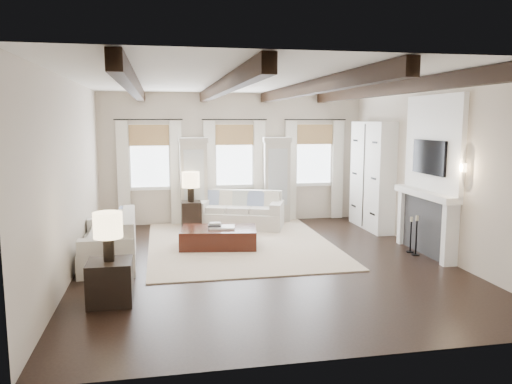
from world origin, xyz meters
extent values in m
plane|color=black|center=(0.00, 0.00, 0.00)|extent=(7.50, 7.50, 0.00)
cube|color=beige|center=(0.00, 3.75, 1.60)|extent=(6.50, 0.04, 3.20)
cube|color=beige|center=(0.00, -3.75, 1.60)|extent=(6.50, 0.04, 3.20)
cube|color=beige|center=(-3.25, 0.00, 1.60)|extent=(0.04, 7.50, 3.20)
cube|color=beige|center=(3.25, 0.00, 1.60)|extent=(0.04, 7.50, 3.20)
cube|color=white|center=(0.00, 0.00, 3.20)|extent=(6.50, 7.50, 0.04)
cube|color=black|center=(-2.20, 0.00, 3.08)|extent=(0.16, 7.40, 0.22)
cube|color=black|center=(-0.75, 0.00, 3.08)|extent=(0.16, 7.40, 0.22)
cube|color=black|center=(0.75, 0.00, 3.08)|extent=(0.16, 7.40, 0.22)
cube|color=black|center=(2.20, 0.00, 3.08)|extent=(0.16, 7.40, 0.22)
cube|color=white|center=(-2.05, 3.72, 1.65)|extent=(0.90, 0.03, 1.45)
cube|color=#A67C4A|center=(-2.05, 3.66, 2.18)|extent=(0.94, 0.04, 0.50)
cube|color=white|center=(-2.67, 3.62, 1.27)|extent=(0.28, 0.08, 2.50)
cube|color=white|center=(-1.43, 3.62, 1.27)|extent=(0.28, 0.08, 2.50)
cylinder|color=black|center=(-2.05, 3.61, 2.55)|extent=(1.60, 0.02, 0.02)
cube|color=white|center=(0.00, 3.72, 1.65)|extent=(0.90, 0.03, 1.45)
cube|color=#A67C4A|center=(0.00, 3.66, 2.18)|extent=(0.94, 0.04, 0.50)
cube|color=white|center=(-0.62, 3.62, 1.27)|extent=(0.28, 0.08, 2.50)
cube|color=white|center=(0.62, 3.62, 1.27)|extent=(0.28, 0.08, 2.50)
cylinder|color=black|center=(0.00, 3.61, 2.55)|extent=(1.60, 0.02, 0.02)
cube|color=white|center=(2.05, 3.72, 1.65)|extent=(0.90, 0.03, 1.45)
cube|color=#A67C4A|center=(2.05, 3.66, 2.18)|extent=(0.94, 0.04, 0.50)
cube|color=white|center=(1.43, 3.62, 1.27)|extent=(0.28, 0.08, 2.50)
cube|color=white|center=(2.67, 3.62, 1.27)|extent=(0.28, 0.08, 2.50)
cylinder|color=black|center=(2.05, 3.61, 2.55)|extent=(1.60, 0.02, 0.02)
cube|color=#BBB3A5|center=(-1.02, 3.53, 1.00)|extent=(0.64, 0.38, 2.00)
cube|color=#B2B7BA|center=(-1.02, 3.33, 1.15)|extent=(0.48, 0.02, 1.40)
cube|color=#BBB3A5|center=(-1.02, 3.53, 2.06)|extent=(0.70, 0.42, 0.12)
cube|color=#BBB3A5|center=(1.02, 3.53, 1.00)|extent=(0.64, 0.38, 2.00)
cube|color=#B2B7BA|center=(1.02, 3.33, 1.15)|extent=(0.48, 0.02, 1.40)
cube|color=#BBB3A5|center=(1.02, 3.53, 2.06)|extent=(0.70, 0.42, 0.12)
cube|color=#2A2A2C|center=(3.16, 0.00, 0.55)|extent=(0.18, 1.50, 1.10)
cube|color=black|center=(3.13, 0.00, 0.40)|extent=(0.10, 0.90, 0.70)
cube|color=white|center=(3.12, -0.82, 0.55)|extent=(0.26, 0.14, 1.10)
cube|color=white|center=(3.12, 0.82, 0.55)|extent=(0.26, 0.14, 1.10)
cube|color=white|center=(3.09, 0.00, 1.16)|extent=(0.32, 1.90, 0.12)
cube|color=white|center=(3.20, 0.00, 2.10)|extent=(0.10, 1.90, 1.80)
cube|color=black|center=(3.13, 0.00, 1.85)|extent=(0.07, 1.10, 0.64)
cylinder|color=#FFD899|center=(3.15, -1.05, 1.75)|extent=(0.10, 0.10, 0.14)
cube|color=silver|center=(3.05, 2.35, 1.25)|extent=(0.40, 1.70, 2.50)
cube|color=black|center=(2.84, 2.35, 1.25)|extent=(0.01, 0.02, 2.40)
cube|color=beige|center=(-0.23, 1.41, 0.01)|extent=(3.71, 4.59, 0.02)
cube|color=beige|center=(0.01, 2.95, 0.19)|extent=(2.22, 1.55, 0.39)
cube|color=beige|center=(0.13, 3.28, 0.63)|extent=(1.89, 0.86, 0.48)
cube|color=beige|center=(-0.83, 3.25, 0.51)|extent=(0.53, 0.90, 0.25)
cube|color=beige|center=(0.84, 2.65, 0.51)|extent=(0.53, 0.90, 0.25)
cube|color=beige|center=(-0.53, 3.10, 0.45)|extent=(0.71, 0.73, 0.14)
cube|color=beige|center=(-0.01, 2.91, 0.45)|extent=(0.71, 0.73, 0.14)
cube|color=beige|center=(0.52, 2.71, 0.45)|extent=(0.71, 0.73, 0.14)
cube|color=#7487B0|center=(-0.61, 3.37, 0.66)|extent=(0.45, 0.34, 0.42)
cube|color=silver|center=(-0.27, 3.25, 0.66)|extent=(0.45, 0.34, 0.42)
cube|color=silver|center=(0.07, 3.13, 0.66)|extent=(0.45, 0.34, 0.42)
cube|color=#7487B0|center=(0.41, 3.00, 0.66)|extent=(0.45, 0.34, 0.42)
cube|color=silver|center=(0.75, 2.88, 0.66)|extent=(0.45, 0.34, 0.42)
cube|color=beige|center=(-2.75, 0.53, 0.19)|extent=(1.01, 2.08, 0.39)
cube|color=beige|center=(-2.40, 0.55, 0.63)|extent=(0.29, 1.95, 0.49)
cube|color=beige|center=(-2.79, 1.42, 0.51)|extent=(0.88, 0.29, 0.25)
cube|color=beige|center=(-2.71, -0.36, 0.51)|extent=(0.88, 0.29, 0.25)
cube|color=beige|center=(-2.82, 1.09, 0.46)|extent=(0.60, 0.57, 0.14)
cube|color=beige|center=(-2.80, 0.53, 0.46)|extent=(0.60, 0.57, 0.14)
cube|color=beige|center=(-2.78, -0.03, 0.46)|extent=(0.60, 0.57, 0.14)
cube|color=#7487B0|center=(-2.59, 1.27, 0.66)|extent=(0.23, 0.42, 0.42)
cube|color=silver|center=(-2.58, 0.90, 0.66)|extent=(0.23, 0.42, 0.42)
cube|color=silver|center=(-2.56, 0.54, 0.66)|extent=(0.23, 0.42, 0.42)
cube|color=#7487B0|center=(-2.55, 0.18, 0.66)|extent=(0.23, 0.42, 0.42)
cube|color=silver|center=(-2.53, -0.19, 0.66)|extent=(0.23, 0.42, 0.42)
cube|color=black|center=(-0.69, 1.23, 0.20)|extent=(1.62, 1.15, 0.39)
cube|color=white|center=(-0.63, 1.21, 0.41)|extent=(0.55, 0.45, 0.04)
cube|color=#262628|center=(-0.77, 1.22, 0.45)|extent=(0.29, 0.24, 0.04)
cube|color=beige|center=(-0.76, 1.27, 0.49)|extent=(0.24, 0.20, 0.03)
cube|color=black|center=(-2.54, -1.56, 0.30)|extent=(0.61, 0.61, 0.61)
cylinder|color=black|center=(-2.54, -1.56, 0.77)|extent=(0.15, 0.15, 0.33)
cylinder|color=#F9D89E|center=(-2.54, -1.56, 1.11)|extent=(0.40, 0.40, 0.35)
cube|color=black|center=(-1.13, 2.93, 0.33)|extent=(0.45, 0.45, 0.67)
cylinder|color=black|center=(-1.13, 2.93, 0.83)|extent=(0.16, 0.16, 0.33)
cylinder|color=#F9D89E|center=(-1.13, 2.93, 1.18)|extent=(0.40, 0.40, 0.36)
cylinder|color=black|center=(2.90, -0.07, 0.01)|extent=(0.15, 0.15, 0.02)
cylinder|color=black|center=(2.90, -0.07, 0.34)|extent=(0.03, 0.03, 0.68)
cylinder|color=beige|center=(2.90, -0.07, 0.71)|extent=(0.06, 0.06, 0.10)
cylinder|color=black|center=(2.90, 0.14, 0.01)|extent=(0.14, 0.14, 0.02)
cylinder|color=black|center=(2.90, 0.14, 0.31)|extent=(0.03, 0.03, 0.62)
cylinder|color=beige|center=(2.90, 0.14, 0.65)|extent=(0.05, 0.05, 0.09)
camera|label=1|loc=(-1.81, -8.51, 2.53)|focal=35.00mm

